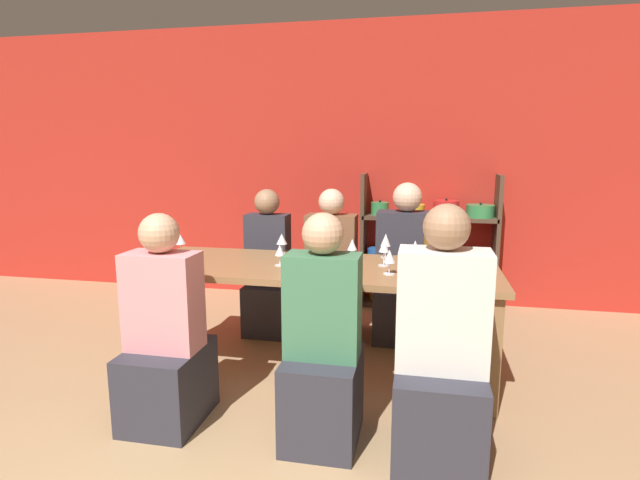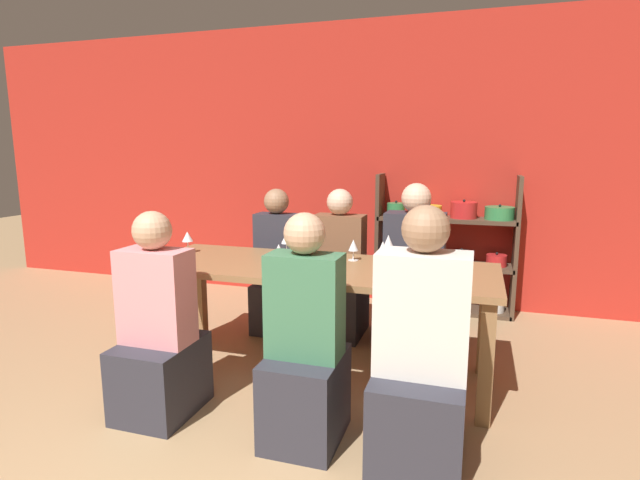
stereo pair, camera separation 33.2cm
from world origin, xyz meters
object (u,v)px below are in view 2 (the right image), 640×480
dining_table (315,279)px  wine_glass_red_d (384,259)px  wine_glass_red_b (286,239)px  shelf_unit (446,251)px  person_near_a (305,358)px  wine_glass_red_e (388,242)px  wine_glass_white_b (187,237)px  person_near_b (159,341)px  person_near_c (420,373)px  wine_glass_red_a (353,246)px  cell_phone (314,260)px  person_far_c (413,285)px  wine_bottle_green (432,245)px  person_far_a (339,282)px  person_far_b (278,278)px  wine_glass_empty_a (383,248)px  wine_glass_red_c (279,250)px  wine_glass_white_a (413,251)px

dining_table → wine_glass_red_d: size_ratio=15.32×
wine_glass_red_b → wine_glass_red_d: 0.95m
shelf_unit → person_near_a: shelf_unit is taller
wine_glass_red_e → shelf_unit: bearing=76.3°
shelf_unit → wine_glass_white_b: shelf_unit is taller
wine_glass_red_b → person_near_b: 1.22m
wine_glass_red_e → person_near_c: size_ratio=0.13×
wine_glass_red_a → cell_phone: size_ratio=0.89×
wine_glass_white_b → person_near_b: bearing=-68.9°
person_near_a → person_far_c: (0.35, 1.57, 0.01)m
wine_glass_red_e → wine_glass_red_d: bearing=-83.0°
wine_bottle_green → person_far_c: 0.65m
dining_table → wine_glass_red_d: wine_glass_red_d is taller
dining_table → person_far_a: (-0.04, 0.75, -0.22)m
wine_bottle_green → wine_glass_red_e: wine_bottle_green is taller
person_far_b → person_far_c: person_far_c is taller
person_far_b → wine_glass_red_b: bearing=122.2°
cell_phone → person_far_b: 0.81m
person_near_a → person_far_c: size_ratio=0.96×
wine_glass_empty_a → person_far_b: person_far_b is taller
shelf_unit → wine_bottle_green: size_ratio=4.15×
person_far_c → person_near_b: bearing=51.7°
wine_glass_empty_a → wine_glass_red_d: bearing=-77.2°
wine_glass_red_c → cell_phone: size_ratio=0.85×
wine_glass_red_c → person_near_a: person_near_a is taller
shelf_unit → wine_glass_red_e: 1.37m
wine_glass_red_c → person_near_c: 1.31m
wine_glass_empty_a → person_far_b: size_ratio=0.14×
wine_bottle_green → wine_glass_empty_a: size_ratio=1.81×
wine_glass_red_b → person_far_a: person_far_a is taller
person_far_a → wine_glass_white_b: bearing=33.7°
shelf_unit → wine_glass_white_b: bearing=-138.7°
wine_glass_white_a → person_far_b: bearing=150.1°
person_near_b → cell_phone: bearing=54.6°
dining_table → cell_phone: 0.17m
wine_glass_red_e → wine_glass_red_c: bearing=-149.1°
shelf_unit → person_far_a: 1.19m
cell_phone → person_far_a: 0.69m
wine_glass_white_b → cell_phone: wine_glass_white_b is taller
wine_glass_red_b → wine_bottle_green: bearing=-0.6°
wine_glass_white_b → wine_bottle_green: bearing=7.6°
wine_glass_red_a → cell_phone: bearing=-162.4°
wine_bottle_green → wine_glass_red_b: wine_bottle_green is taller
wine_glass_red_c → person_far_a: (0.19, 0.80, -0.41)m
wine_glass_empty_a → wine_glass_red_b: bearing=161.0°
cell_phone → person_far_c: bearing=48.1°
wine_glass_red_a → person_near_a: (-0.01, -0.98, -0.40)m
person_near_b → person_near_c: (1.46, -0.04, 0.03)m
person_far_c → person_near_c: bearing=98.1°
wine_glass_red_a → wine_glass_red_e: size_ratio=0.86×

